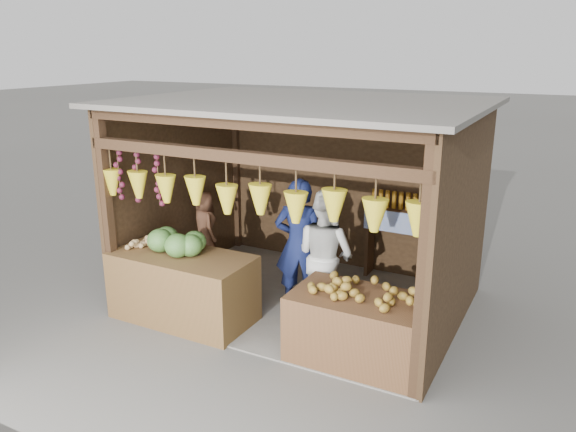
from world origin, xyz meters
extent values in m
plane|color=#514F49|center=(0.00, 0.00, 0.00)|extent=(80.00, 80.00, 0.00)
cube|color=slate|center=(0.00, 0.00, 0.01)|extent=(4.00, 3.00, 0.02)
cube|color=black|center=(0.00, 1.50, 1.30)|extent=(4.00, 0.06, 2.60)
cube|color=black|center=(-2.00, 0.00, 1.30)|extent=(0.06, 3.00, 2.60)
cube|color=black|center=(2.00, 0.00, 1.30)|extent=(0.06, 3.00, 2.60)
cube|color=#605B54|center=(0.00, 0.00, 2.63)|extent=(4.30, 3.30, 0.06)
cube|color=black|center=(-1.94, -1.44, 1.30)|extent=(0.11, 0.11, 2.60)
cube|color=black|center=(1.94, -1.44, 1.30)|extent=(0.11, 0.11, 2.60)
cube|color=black|center=(-1.94, 1.44, 1.30)|extent=(0.11, 0.11, 2.60)
cube|color=black|center=(1.94, 1.44, 1.30)|extent=(0.11, 0.11, 2.60)
cube|color=black|center=(0.00, -1.44, 2.20)|extent=(4.00, 0.12, 0.12)
cube|color=black|center=(0.00, -1.44, 2.54)|extent=(4.00, 0.12, 0.12)
cube|color=#382314|center=(1.05, 1.30, 1.05)|extent=(1.25, 0.30, 0.05)
cube|color=#382314|center=(0.47, 1.30, 0.53)|extent=(0.05, 0.28, 1.05)
cube|color=#382314|center=(1.64, 1.30, 0.53)|extent=(0.05, 0.28, 1.05)
cube|color=blue|center=(1.05, 1.14, 0.92)|extent=(1.25, 0.02, 0.30)
cube|color=#533B1B|center=(-1.08, -1.15, 0.43)|extent=(1.75, 0.85, 0.85)
cube|color=#4A2E18|center=(1.21, -1.06, 0.38)|extent=(1.45, 0.85, 0.75)
cube|color=black|center=(-1.56, 0.00, 0.16)|extent=(0.35, 0.35, 0.32)
imported|color=#131B47|center=(0.04, -0.17, 0.86)|extent=(0.73, 0.60, 1.73)
imported|color=silver|center=(0.46, -0.28, 0.83)|extent=(0.97, 0.86, 1.66)
imported|color=brown|center=(-1.56, 0.00, 0.82)|extent=(0.58, 0.53, 1.00)
camera|label=1|loc=(3.06, -6.19, 3.25)|focal=35.00mm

